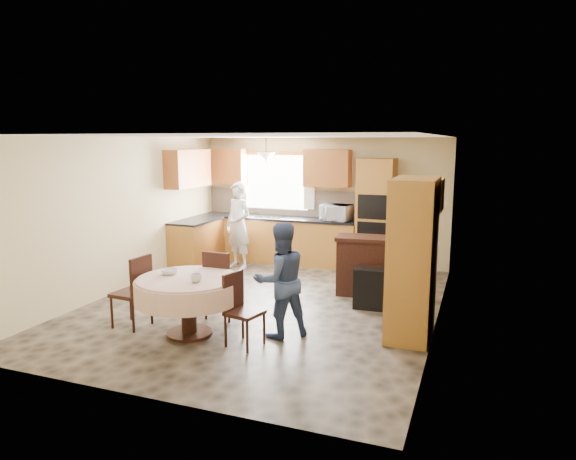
# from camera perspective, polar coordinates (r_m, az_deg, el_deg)

# --- Properties ---
(floor) EXTENTS (5.00, 6.00, 0.01)m
(floor) POSITION_cam_1_polar(r_m,az_deg,el_deg) (7.81, -2.75, -8.30)
(floor) COLOR brown
(floor) RESTS_ON ground
(ceiling) EXTENTS (5.00, 6.00, 0.01)m
(ceiling) POSITION_cam_1_polar(r_m,az_deg,el_deg) (7.42, -2.91, 10.36)
(ceiling) COLOR white
(ceiling) RESTS_ON wall_back
(wall_back) EXTENTS (5.00, 0.02, 2.50)m
(wall_back) POSITION_cam_1_polar(r_m,az_deg,el_deg) (10.31, 3.81, 3.26)
(wall_back) COLOR #CCB883
(wall_back) RESTS_ON floor
(wall_front) EXTENTS (5.00, 0.02, 2.50)m
(wall_front) POSITION_cam_1_polar(r_m,az_deg,el_deg) (4.97, -16.73, -4.39)
(wall_front) COLOR #CCB883
(wall_front) RESTS_ON floor
(wall_left) EXTENTS (0.02, 6.00, 2.50)m
(wall_left) POSITION_cam_1_polar(r_m,az_deg,el_deg) (8.81, -17.94, 1.66)
(wall_left) COLOR #CCB883
(wall_left) RESTS_ON floor
(wall_right) EXTENTS (0.02, 6.00, 2.50)m
(wall_right) POSITION_cam_1_polar(r_m,az_deg,el_deg) (6.93, 16.52, -0.40)
(wall_right) COLOR #CCB883
(wall_right) RESTS_ON floor
(window) EXTENTS (1.40, 0.03, 1.10)m
(window) POSITION_cam_1_polar(r_m,az_deg,el_deg) (10.59, -1.41, 5.36)
(window) COLOR white
(window) RESTS_ON wall_back
(curtain_left) EXTENTS (0.22, 0.02, 1.15)m
(curtain_left) POSITION_cam_1_polar(r_m,az_deg,el_deg) (10.85, -5.20, 5.69)
(curtain_left) COLOR white
(curtain_left) RESTS_ON wall_back
(curtain_right) EXTENTS (0.22, 0.02, 1.15)m
(curtain_right) POSITION_cam_1_polar(r_m,az_deg,el_deg) (10.28, 2.38, 5.49)
(curtain_right) COLOR white
(curtain_right) RESTS_ON wall_back
(base_cab_back) EXTENTS (3.30, 0.60, 0.88)m
(base_cab_back) POSITION_cam_1_polar(r_m,az_deg,el_deg) (10.44, -1.19, -1.14)
(base_cab_back) COLOR gold
(base_cab_back) RESTS_ON floor
(counter_back) EXTENTS (3.30, 0.64, 0.04)m
(counter_back) POSITION_cam_1_polar(r_m,az_deg,el_deg) (10.36, -1.20, 1.35)
(counter_back) COLOR black
(counter_back) RESTS_ON base_cab_back
(base_cab_left) EXTENTS (0.60, 1.20, 0.88)m
(base_cab_left) POSITION_cam_1_polar(r_m,az_deg,el_deg) (10.23, -10.12, -1.52)
(base_cab_left) COLOR gold
(base_cab_left) RESTS_ON floor
(counter_left) EXTENTS (0.64, 1.20, 0.04)m
(counter_left) POSITION_cam_1_polar(r_m,az_deg,el_deg) (10.15, -10.20, 1.02)
(counter_left) COLOR black
(counter_left) RESTS_ON base_cab_left
(backsplash) EXTENTS (3.30, 0.02, 0.55)m
(backsplash) POSITION_cam_1_polar(r_m,az_deg,el_deg) (10.59, -0.62, 3.07)
(backsplash) COLOR tan
(backsplash) RESTS_ON wall_back
(wall_cab_left) EXTENTS (0.85, 0.33, 0.72)m
(wall_cab_left) POSITION_cam_1_polar(r_m,az_deg,el_deg) (10.88, -6.88, 7.04)
(wall_cab_left) COLOR #BE632F
(wall_cab_left) RESTS_ON wall_back
(wall_cab_right) EXTENTS (0.90, 0.33, 0.72)m
(wall_cab_right) POSITION_cam_1_polar(r_m,az_deg,el_deg) (10.06, 4.40, 6.86)
(wall_cab_right) COLOR #BE632F
(wall_cab_right) RESTS_ON wall_back
(wall_cab_side) EXTENTS (0.33, 1.20, 0.72)m
(wall_cab_side) POSITION_cam_1_polar(r_m,az_deg,el_deg) (10.12, -11.04, 6.72)
(wall_cab_side) COLOR #BE632F
(wall_cab_side) RESTS_ON wall_left
(oven_tower) EXTENTS (0.66, 0.62, 2.12)m
(oven_tower) POSITION_cam_1_polar(r_m,az_deg,el_deg) (9.77, 9.74, 1.64)
(oven_tower) COLOR gold
(oven_tower) RESTS_ON floor
(oven_upper) EXTENTS (0.56, 0.01, 0.45)m
(oven_upper) POSITION_cam_1_polar(r_m,az_deg,el_deg) (9.44, 9.41, 2.53)
(oven_upper) COLOR black
(oven_upper) RESTS_ON oven_tower
(oven_lower) EXTENTS (0.56, 0.01, 0.45)m
(oven_lower) POSITION_cam_1_polar(r_m,az_deg,el_deg) (9.51, 9.32, -0.46)
(oven_lower) COLOR black
(oven_lower) RESTS_ON oven_tower
(pendant) EXTENTS (0.36, 0.36, 0.18)m
(pendant) POSITION_cam_1_polar(r_m,az_deg,el_deg) (10.12, -2.45, 8.09)
(pendant) COLOR beige
(pendant) RESTS_ON ceiling
(sideboard) EXTENTS (1.28, 0.62, 0.89)m
(sideboard) POSITION_cam_1_polar(r_m,az_deg,el_deg) (8.28, 9.68, -4.19)
(sideboard) COLOR #33170E
(sideboard) RESTS_ON floor
(space_heater) EXTENTS (0.44, 0.32, 0.60)m
(space_heater) POSITION_cam_1_polar(r_m,az_deg,el_deg) (7.68, 9.04, -6.41)
(space_heater) COLOR black
(space_heater) RESTS_ON floor
(cupboard) EXTENTS (0.52, 1.04, 1.99)m
(cupboard) POSITION_cam_1_polar(r_m,az_deg,el_deg) (6.59, 13.71, -3.02)
(cupboard) COLOR gold
(cupboard) RESTS_ON floor
(dining_table) EXTENTS (1.32, 1.32, 0.75)m
(dining_table) POSITION_cam_1_polar(r_m,az_deg,el_deg) (6.60, -11.04, -6.60)
(dining_table) COLOR #33170E
(dining_table) RESTS_ON floor
(chair_left) EXTENTS (0.45, 0.45, 0.97)m
(chair_left) POSITION_cam_1_polar(r_m,az_deg,el_deg) (7.05, -16.60, -6.20)
(chair_left) COLOR #33170E
(chair_left) RESTS_ON floor
(chair_back) EXTENTS (0.42, 0.42, 0.96)m
(chair_back) POSITION_cam_1_polar(r_m,az_deg,el_deg) (7.14, -7.56, -5.67)
(chair_back) COLOR #33170E
(chair_back) RESTS_ON floor
(chair_right) EXTENTS (0.46, 0.46, 0.89)m
(chair_right) POSITION_cam_1_polar(r_m,az_deg,el_deg) (6.25, -5.37, -8.34)
(chair_right) COLOR #33170E
(chair_right) RESTS_ON floor
(framed_picture) EXTENTS (0.06, 0.54, 0.45)m
(framed_picture) POSITION_cam_1_polar(r_m,az_deg,el_deg) (7.22, 16.65, 3.75)
(framed_picture) COLOR gold
(framed_picture) RESTS_ON wall_right
(microwave) EXTENTS (0.62, 0.47, 0.31)m
(microwave) POSITION_cam_1_polar(r_m,az_deg,el_deg) (9.90, 5.38, 1.94)
(microwave) COLOR silver
(microwave) RESTS_ON counter_back
(person_sink) EXTENTS (0.72, 0.60, 1.67)m
(person_sink) POSITION_cam_1_polar(r_m,az_deg,el_deg) (9.86, -5.53, 0.49)
(person_sink) COLOR silver
(person_sink) RESTS_ON floor
(person_dining) EXTENTS (0.89, 0.89, 1.46)m
(person_dining) POSITION_cam_1_polar(r_m,az_deg,el_deg) (6.41, -0.83, -5.59)
(person_dining) COLOR navy
(person_dining) RESTS_ON floor
(bowl_sideboard) EXTENTS (0.24, 0.24, 0.06)m
(bowl_sideboard) POSITION_cam_1_polar(r_m,az_deg,el_deg) (8.23, 7.97, -0.87)
(bowl_sideboard) COLOR #B2B2B2
(bowl_sideboard) RESTS_ON sideboard
(bottle_sideboard) EXTENTS (0.17, 0.17, 0.33)m
(bottle_sideboard) POSITION_cam_1_polar(r_m,az_deg,el_deg) (8.10, 12.26, -0.20)
(bottle_sideboard) COLOR silver
(bottle_sideboard) RESTS_ON sideboard
(cup_table) EXTENTS (0.17, 0.17, 0.11)m
(cup_table) POSITION_cam_1_polar(r_m,az_deg,el_deg) (6.31, -10.16, -5.27)
(cup_table) COLOR #B2B2B2
(cup_table) RESTS_ON dining_table
(bowl_table) EXTENTS (0.23, 0.23, 0.07)m
(bowl_table) POSITION_cam_1_polar(r_m,az_deg,el_deg) (6.75, -13.03, -4.55)
(bowl_table) COLOR #B2B2B2
(bowl_table) RESTS_ON dining_table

